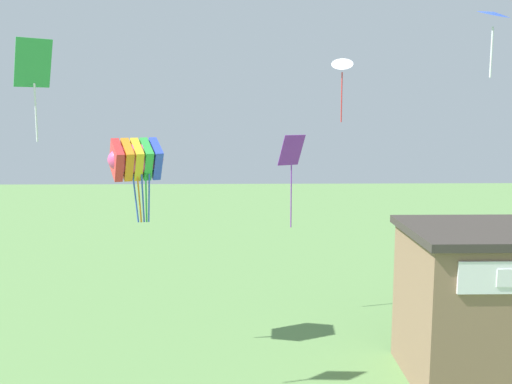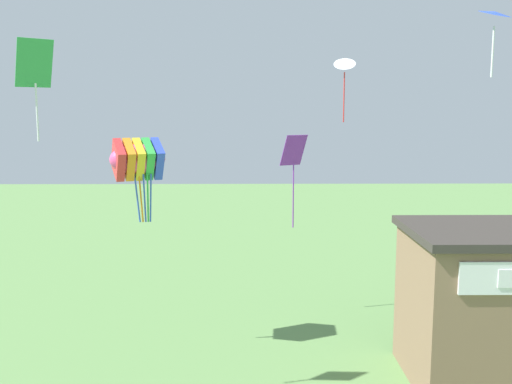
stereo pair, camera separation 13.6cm
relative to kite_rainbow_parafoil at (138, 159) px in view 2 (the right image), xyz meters
name	(u,v)px [view 2 (the right image)]	position (x,y,z in m)	size (l,w,h in m)	color
kite_rainbow_parafoil	(138,159)	(0.00, 0.00, 0.00)	(2.29, 2.03, 2.86)	#E54C8C
kite_green_diamond	(35,70)	(-1.73, -4.25, 2.66)	(0.99, 0.91, 2.60)	green
kite_purple_streamer	(294,159)	(5.53, 3.42, -0.30)	(1.12, 0.96, 3.75)	purple
kite_blue_delta	(495,16)	(9.79, -4.84, 3.94)	(1.08, 1.07, 1.71)	blue
kite_white_delta	(345,66)	(7.52, 3.61, 3.35)	(0.99, 0.90, 2.58)	white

